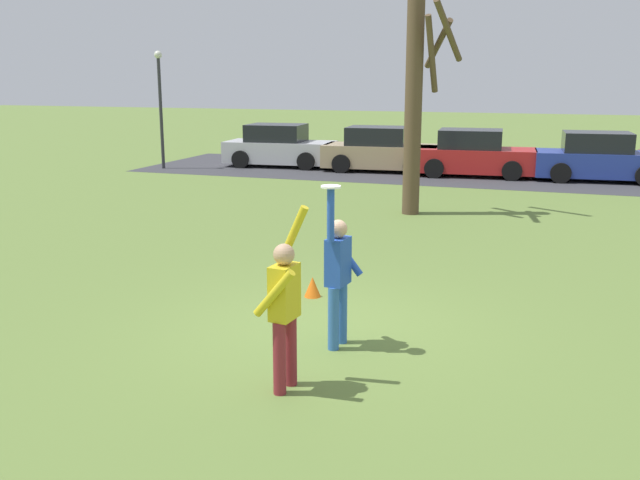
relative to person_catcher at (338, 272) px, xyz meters
name	(u,v)px	position (x,y,z in m)	size (l,w,h in m)	color
ground_plane	(326,329)	(-0.33, 0.53, -0.98)	(120.00, 120.00, 0.00)	olive
person_catcher	(338,272)	(0.00, 0.00, 0.00)	(0.49, 0.56, 2.08)	#3366B7
person_defender	(285,304)	(-0.16, -1.41, 0.00)	(0.49, 0.58, 2.04)	maroon
frisbee_disc	(331,187)	(-0.03, -0.22, 1.11)	(0.24, 0.24, 0.02)	white
parked_car_silver	(279,147)	(-7.67, 17.00, -0.25)	(4.22, 2.28, 1.59)	#BCBCC1
parked_car_tan	(380,151)	(-3.70, 16.89, -0.25)	(4.22, 2.28, 1.59)	tan
parked_car_red	(473,155)	(-0.34, 16.66, -0.25)	(4.22, 2.28, 1.59)	red
parked_car_blue	(599,159)	(3.71, 16.81, -0.25)	(4.22, 2.28, 1.59)	#233893
parking_strip	(477,175)	(-0.20, 16.99, -0.98)	(24.36, 6.40, 0.01)	#38383D
bare_tree_tall	(417,74)	(-0.89, 9.17, 2.43)	(1.26, 2.06, 6.94)	brown
lamppost_by_lot	(160,98)	(-11.53, 14.99, 1.60)	(0.28, 0.28, 4.26)	#2D2D33
field_cone_orange	(313,287)	(-1.00, 1.86, -0.82)	(0.26, 0.26, 0.32)	orange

